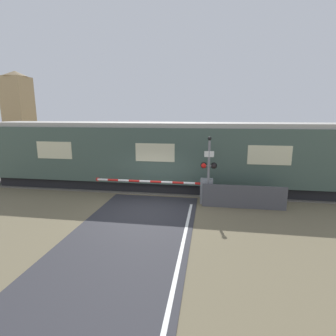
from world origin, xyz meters
name	(u,v)px	position (x,y,z in m)	size (l,w,h in m)	color
ground_plane	(147,210)	(0.00, 0.00, 0.00)	(80.00, 80.00, 0.00)	#6B6047
track_bed	(162,187)	(0.00, 3.83, 0.02)	(36.00, 3.20, 0.13)	#666056
train	(160,155)	(-0.09, 3.83, 1.96)	(20.96, 3.10, 3.84)	black
crossing_barrier	(196,189)	(2.18, 1.35, 0.68)	(6.00, 0.44, 1.23)	gray
signal_post	(209,167)	(2.74, 1.16, 1.87)	(0.77, 0.26, 3.29)	gray
distant_building	(19,107)	(-25.48, 24.74, 5.29)	(3.63, 3.63, 10.42)	tan
roadside_fence	(244,197)	(4.38, 0.89, 0.55)	(3.81, 0.06, 1.10)	#4C4C51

